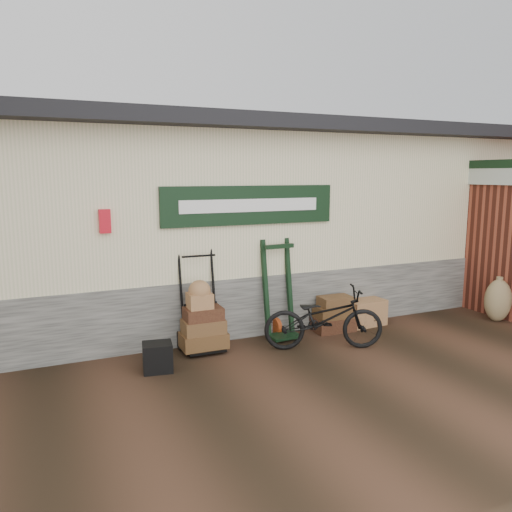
{
  "coord_description": "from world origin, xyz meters",
  "views": [
    {
      "loc": [
        -3.12,
        -5.52,
        2.38
      ],
      "look_at": [
        -0.25,
        0.9,
        1.23
      ],
      "focal_mm": 35.0,
      "sensor_mm": 36.0,
      "label": 1
    }
  ],
  "objects_px": {
    "green_barrow": "(279,289)",
    "bicycle": "(324,315)",
    "suitcase_stack": "(334,313)",
    "porter_trolley": "(199,296)",
    "black_trunk": "(158,357)",
    "wicker_hamper": "(364,312)"
  },
  "relations": [
    {
      "from": "green_barrow",
      "to": "bicycle",
      "type": "distance_m",
      "value": 0.83
    },
    {
      "from": "suitcase_stack",
      "to": "wicker_hamper",
      "type": "xyz_separation_m",
      "value": [
        0.62,
        0.07,
        -0.07
      ]
    },
    {
      "from": "porter_trolley",
      "to": "suitcase_stack",
      "type": "height_order",
      "value": "porter_trolley"
    },
    {
      "from": "porter_trolley",
      "to": "wicker_hamper",
      "type": "distance_m",
      "value": 2.79
    },
    {
      "from": "porter_trolley",
      "to": "suitcase_stack",
      "type": "distance_m",
      "value": 2.16
    },
    {
      "from": "suitcase_stack",
      "to": "porter_trolley",
      "type": "bearing_deg",
      "value": 177.72
    },
    {
      "from": "black_trunk",
      "to": "bicycle",
      "type": "height_order",
      "value": "bicycle"
    },
    {
      "from": "bicycle",
      "to": "black_trunk",
      "type": "bearing_deg",
      "value": 106.65
    },
    {
      "from": "porter_trolley",
      "to": "black_trunk",
      "type": "relative_size",
      "value": 4.2
    },
    {
      "from": "wicker_hamper",
      "to": "bicycle",
      "type": "distance_m",
      "value": 1.4
    },
    {
      "from": "wicker_hamper",
      "to": "black_trunk",
      "type": "relative_size",
      "value": 1.78
    },
    {
      "from": "wicker_hamper",
      "to": "bicycle",
      "type": "relative_size",
      "value": 0.38
    },
    {
      "from": "suitcase_stack",
      "to": "bicycle",
      "type": "bearing_deg",
      "value": -132.16
    },
    {
      "from": "black_trunk",
      "to": "bicycle",
      "type": "relative_size",
      "value": 0.21
    },
    {
      "from": "porter_trolley",
      "to": "suitcase_stack",
      "type": "bearing_deg",
      "value": -1.16
    },
    {
      "from": "bicycle",
      "to": "green_barrow",
      "type": "bearing_deg",
      "value": 44.44
    },
    {
      "from": "green_barrow",
      "to": "bicycle",
      "type": "xyz_separation_m",
      "value": [
        0.32,
        -0.72,
        -0.24
      ]
    },
    {
      "from": "black_trunk",
      "to": "bicycle",
      "type": "distance_m",
      "value": 2.3
    },
    {
      "from": "green_barrow",
      "to": "bicycle",
      "type": "relative_size",
      "value": 0.88
    },
    {
      "from": "suitcase_stack",
      "to": "green_barrow",
      "type": "bearing_deg",
      "value": 173.83
    },
    {
      "from": "suitcase_stack",
      "to": "wicker_hamper",
      "type": "height_order",
      "value": "suitcase_stack"
    },
    {
      "from": "porter_trolley",
      "to": "black_trunk",
      "type": "xyz_separation_m",
      "value": [
        -0.73,
        -0.57,
        -0.56
      ]
    }
  ]
}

